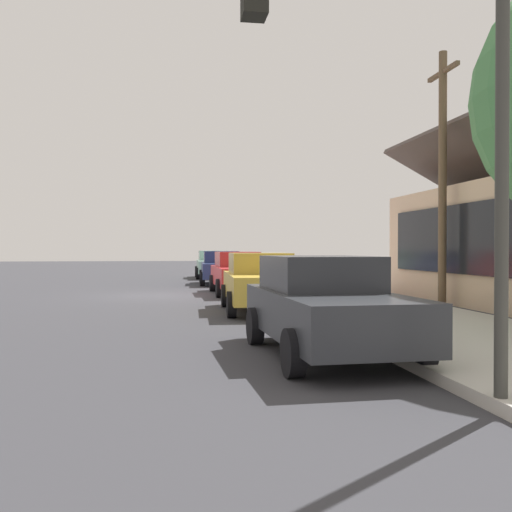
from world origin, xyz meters
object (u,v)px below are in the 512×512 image
Objects in this scene: car_seafoam at (213,264)px; car_cherry at (238,272)px; car_mustard at (261,281)px; fire_hydrant_red at (261,277)px; traffic_light_main at (405,73)px; car_charcoal at (325,305)px; utility_pole_wooden at (443,173)px; car_navy at (221,267)px.

car_seafoam is 0.97× the size of car_cherry.
car_mustard reaches higher than fire_hydrant_red.
car_mustard is at bearing 179.02° from traffic_light_main.
car_charcoal is at bearing -5.52° from fire_hydrant_red.
utility_pole_wooden is at bearing 140.21° from car_charcoal.
utility_pole_wooden reaches higher than car_seafoam.
car_cherry is 16.53m from traffic_light_main.
car_seafoam is 6.59× the size of fire_hydrant_red.
car_seafoam is 24.93m from car_charcoal.
car_seafoam is 28.50m from traffic_light_main.
utility_pole_wooden is (-10.55, 5.66, 0.44)m from traffic_light_main.
car_cherry is at bearing 177.36° from car_charcoal.
car_navy is at bearing 179.42° from traffic_light_main.
traffic_light_main reaches higher than car_navy.
traffic_light_main reaches higher than car_seafoam.
utility_pole_wooden reaches higher than car_charcoal.
fire_hydrant_red is (-2.97, 1.36, -0.32)m from car_cherry.
utility_pole_wooden is at bearing 27.31° from car_navy.
utility_pole_wooden is (17.82, 5.33, 3.11)m from car_seafoam.
car_cherry is at bearing 3.23° from car_navy.
car_mustard is at bearing -85.62° from utility_pole_wooden.
car_navy is 13.36m from utility_pole_wooden.
car_mustard is (12.22, -0.05, -0.00)m from car_navy.
car_charcoal is 0.60× the size of utility_pole_wooden.
car_cherry is 6.18m from car_mustard.
car_cherry is 0.93× the size of traffic_light_main.
utility_pole_wooden is at bearing 151.79° from traffic_light_main.
traffic_light_main reaches higher than car_cherry.
car_navy is 0.85× the size of traffic_light_main.
car_cherry is at bearing 1.49° from car_seafoam.
car_navy is at bearing -155.02° from fire_hydrant_red.
car_seafoam is 12.07m from car_cherry.
traffic_light_main is at bearing 0.98° from car_seafoam.
car_mustard is at bearing 1.16° from car_seafoam.
car_seafoam is at bearing 179.34° from traffic_light_main.
car_navy is at bearing -177.77° from car_mustard.
car_navy reaches higher than fire_hydrant_red.
car_navy is 6.25× the size of fire_hydrant_red.
car_navy is at bearing -155.27° from utility_pole_wooden.
utility_pole_wooden reaches higher than car_mustard.
utility_pole_wooden reaches higher than fire_hydrant_red.
car_mustard is 6.69m from car_charcoal.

